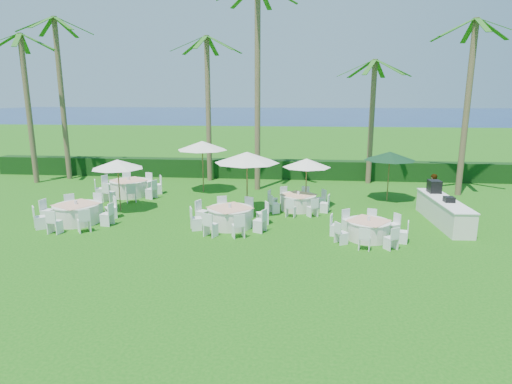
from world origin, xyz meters
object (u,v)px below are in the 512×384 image
banquet_table_f (298,202)px  umbrella_c (202,146)px  umbrella_a (117,164)px  banquet_table_d (129,188)px  umbrella_green (390,156)px  banquet_table_a (77,213)px  banquet_table_b (230,217)px  umbrella_b (247,157)px  buffet_table (443,210)px  banquet_table_c (368,229)px  umbrella_d (307,163)px  staff_person (432,191)px

banquet_table_f → umbrella_c: 6.72m
umbrella_a → umbrella_c: umbrella_c is taller
banquet_table_d → umbrella_green: size_ratio=1.32×
umbrella_a → umbrella_green: bearing=14.6°
banquet_table_a → banquet_table_f: bearing=18.3°
banquet_table_b → umbrella_b: bearing=77.4°
banquet_table_f → buffet_table: buffet_table is taller
umbrella_a → umbrella_c: bearing=55.8°
banquet_table_b → banquet_table_c: 5.54m
banquet_table_c → banquet_table_f: size_ratio=0.97×
banquet_table_a → banquet_table_b: (6.57, 0.13, -0.01)m
banquet_table_f → umbrella_green: 5.51m
umbrella_a → banquet_table_c: bearing=-15.2°
banquet_table_a → umbrella_b: (7.04, 2.21, 2.17)m
banquet_table_d → umbrella_b: 7.68m
umbrella_a → umbrella_green: umbrella_green is taller
umbrella_b → umbrella_a: bearing=-179.0°
banquet_table_a → umbrella_green: bearing=21.4°
banquet_table_c → umbrella_green: (1.94, 6.34, 1.93)m
banquet_table_d → banquet_table_c: bearing=-26.9°
banquet_table_c → umbrella_d: 5.40m
banquet_table_c → banquet_table_b: bearing=169.5°
umbrella_a → umbrella_green: 13.36m
umbrella_a → umbrella_b: (6.01, 0.10, 0.38)m
banquet_table_c → umbrella_d: bearing=116.7°
banquet_table_b → umbrella_b: 3.05m
banquet_table_b → umbrella_green: umbrella_green is taller
banquet_table_c → banquet_table_d: banquet_table_d is taller
banquet_table_d → umbrella_d: (9.48, -1.43, 1.72)m
banquet_table_b → banquet_table_c: size_ratio=1.11×
banquet_table_a → buffet_table: buffet_table is taller
umbrella_b → buffet_table: size_ratio=0.65×
banquet_table_d → staff_person: (15.48, -1.09, 0.39)m
umbrella_b → umbrella_green: bearing=25.2°
umbrella_c → buffet_table: bearing=-23.4°
banquet_table_d → buffet_table: (15.25, -3.54, 0.10)m
banquet_table_a → umbrella_b: umbrella_b is taller
umbrella_a → umbrella_c: 5.36m
umbrella_b → banquet_table_a: bearing=-162.6°
banquet_table_f → staff_person: 6.45m
staff_person → banquet_table_d: bearing=-21.7°
banquet_table_d → staff_person: size_ratio=2.02×
umbrella_c → umbrella_green: bearing=-6.1°
banquet_table_b → umbrella_green: (7.39, 5.34, 1.88)m
umbrella_c → buffet_table: (11.48, -4.97, -2.05)m
banquet_table_a → umbrella_a: size_ratio=1.36×
banquet_table_c → banquet_table_f: 4.79m
banquet_table_a → staff_person: size_ratio=1.96×
banquet_table_b → umbrella_green: size_ratio=1.22×
banquet_table_f → umbrella_d: (0.37, 0.57, 1.78)m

